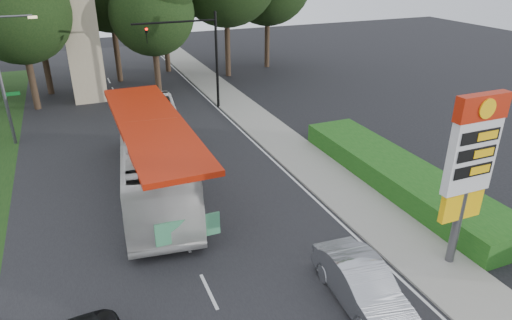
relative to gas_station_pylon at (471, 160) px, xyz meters
name	(u,v)px	position (x,y,z in m)	size (l,w,h in m)	color
road_surface	(162,192)	(-9.20, 10.01, -4.44)	(14.00, 80.00, 0.02)	black
sidewalk_right	(310,164)	(-0.70, 10.01, -4.39)	(3.00, 80.00, 0.12)	gray
hedge	(399,175)	(2.30, 6.01, -3.85)	(3.00, 14.00, 1.20)	#174D14
gas_station_pylon	(471,160)	(0.00, 0.00, 0.00)	(2.10, 0.45, 6.85)	#59595E
traffic_signal_mast	(199,48)	(-3.52, 22.00, 0.22)	(6.10, 0.35, 7.20)	black
streetlight_signs	(3,74)	(-16.19, 20.01, -0.01)	(2.75, 0.98, 8.00)	#59595E
monument	(81,36)	(-11.20, 28.01, 0.66)	(3.00, 3.00, 10.05)	tan
transit_bus	(155,155)	(-9.27, 10.65, -2.64)	(3.03, 12.97, 3.61)	silver
sedan_silver	(362,285)	(-4.51, -0.56, -3.67)	(1.65, 4.72, 1.56)	#9A9CA1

